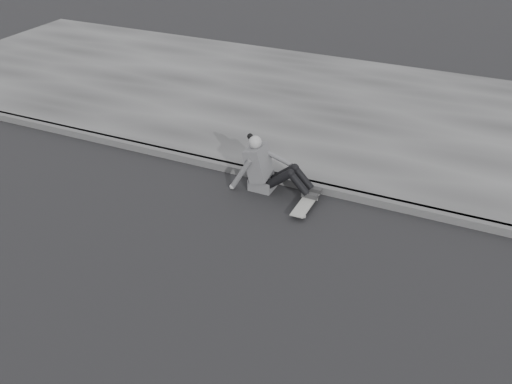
# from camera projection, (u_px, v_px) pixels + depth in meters

# --- Properties ---
(ground) EXTENTS (80.00, 80.00, 0.00)m
(ground) POSITION_uv_depth(u_px,v_px,m) (394.00, 340.00, 6.09)
(ground) COLOR black
(ground) RESTS_ON ground
(curb) EXTENTS (24.00, 0.16, 0.12)m
(curb) POSITION_uv_depth(u_px,v_px,m) (436.00, 214.00, 8.06)
(curb) COLOR #434343
(curb) RESTS_ON ground
(sidewalk) EXTENTS (24.00, 6.00, 0.12)m
(sidewalk) POSITION_uv_depth(u_px,v_px,m) (465.00, 131.00, 10.41)
(sidewalk) COLOR #3E3E3E
(sidewalk) RESTS_ON ground
(skateboard) EXTENTS (0.20, 0.78, 0.09)m
(skateboard) POSITION_uv_depth(u_px,v_px,m) (306.00, 204.00, 8.28)
(skateboard) COLOR #A9A9A4
(skateboard) RESTS_ON ground
(seated_woman) EXTENTS (1.38, 0.46, 0.88)m
(seated_woman) POSITION_uv_depth(u_px,v_px,m) (267.00, 169.00, 8.58)
(seated_woman) COLOR #4C4C4E
(seated_woman) RESTS_ON ground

